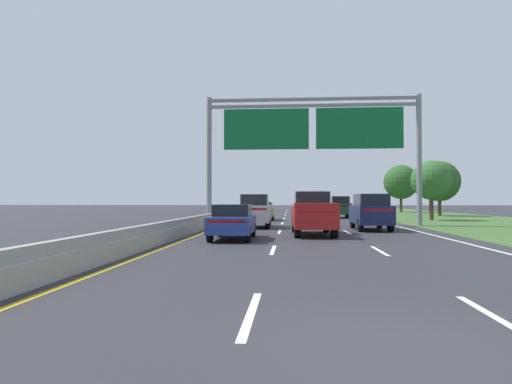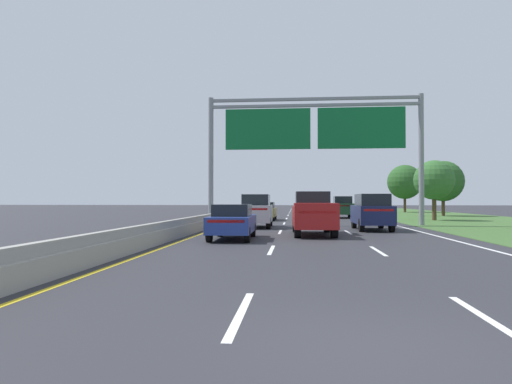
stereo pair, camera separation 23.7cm
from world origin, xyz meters
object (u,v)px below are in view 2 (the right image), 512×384
Objects in this scene: overhead_sign_gantry at (314,133)px; roadside_tree_far at (443,181)px; car_blue_left_lane_sedan at (233,221)px; car_navy_right_lane_suv at (372,211)px; roadside_tree_mid at (434,180)px; car_silver_left_lane_suv at (257,210)px; car_darkgreen_right_lane_suv at (342,207)px; roadside_tree_distant at (405,182)px; car_gold_left_lane_sedan at (265,211)px; pickup_truck_red at (313,214)px.

overhead_sign_gantry reaches higher than roadside_tree_far.
car_blue_left_lane_sedan is 0.94× the size of car_navy_right_lane_suv.
overhead_sign_gantry is 13.67m from roadside_tree_mid.
car_darkgreen_right_lane_suv is (7.06, 16.02, 0.00)m from car_silver_left_lane_suv.
overhead_sign_gantry is 7.91m from car_navy_right_lane_suv.
roadside_tree_mid is (10.57, 8.14, -2.98)m from overhead_sign_gantry.
car_navy_right_lane_suv is 0.78× the size of roadside_tree_far.
car_silver_left_lane_suv is at bearing 157.52° from car_darkgreen_right_lane_suv.
roadside_tree_mid is 0.77× the size of roadside_tree_distant.
car_blue_left_lane_sedan is 19.07m from car_gold_left_lane_sedan.
pickup_truck_red is 0.81× the size of roadside_tree_distant.
roadside_tree_mid is at bearing -122.69° from car_darkgreen_right_lane_suv.
roadside_tree_distant is (10.98, 38.77, 3.20)m from car_navy_right_lane_suv.
car_blue_left_lane_sedan is (-4.12, -11.73, -5.63)m from overhead_sign_gantry.
car_darkgreen_right_lane_suv is 13.24m from roadside_tree_far.
overhead_sign_gantry is 3.40× the size of car_blue_left_lane_sedan.
car_blue_left_lane_sedan is 0.85× the size of roadside_tree_mid.
car_darkgreen_right_lane_suv is 0.70× the size of roadside_tree_distant.
overhead_sign_gantry is at bearing 32.69° from car_navy_right_lane_suv.
roadside_tree_far reaches higher than car_silver_left_lane_suv.
car_gold_left_lane_sedan is at bearing -0.08° from car_silver_left_lane_suv.
pickup_truck_red is 16.57m from car_gold_left_lane_sedan.
car_silver_left_lane_suv is 7.21m from car_navy_right_lane_suv.
car_silver_left_lane_suv is 0.79× the size of roadside_tree_far.
car_darkgreen_right_lane_suv is at bearing -0.39° from car_navy_right_lane_suv.
roadside_tree_distant is at bearing 92.42° from roadside_tree_far.
overhead_sign_gantry is at bearing 167.25° from car_darkgreen_right_lane_suv.
car_silver_left_lane_suv is at bearing -115.95° from roadside_tree_distant.
roadside_tree_mid reaches higher than car_silver_left_lane_suv.
overhead_sign_gantry is at bearing -20.15° from car_blue_left_lane_sedan.
car_silver_left_lane_suv and car_navy_right_lane_suv have the same top height.
overhead_sign_gantry is at bearing -127.72° from roadside_tree_far.
overhead_sign_gantry is 2.91× the size of roadside_tree_mid.
roadside_tree_distant is at bearing -26.83° from car_silver_left_lane_suv.
car_navy_right_lane_suv is 0.70× the size of roadside_tree_distant.
car_blue_left_lane_sedan is 49.23m from roadside_tree_distant.
overhead_sign_gantry is 2.24× the size of roadside_tree_distant.
roadside_tree_distant reaches higher than car_gold_left_lane_sedan.
car_blue_left_lane_sedan is 1.00× the size of car_gold_left_lane_sedan.
overhead_sign_gantry is 14.49m from car_darkgreen_right_lane_suv.
roadside_tree_mid is (7.42, 13.05, 2.37)m from car_navy_right_lane_suv.
car_darkgreen_right_lane_suv is at bearing 146.00° from roadside_tree_mid.
pickup_truck_red is 4.71m from car_blue_left_lane_sedan.
car_navy_right_lane_suv is 40.42m from roadside_tree_distant.
pickup_truck_red is at bearing 171.77° from car_darkgreen_right_lane_suv.
car_silver_left_lane_suv reaches higher than car_blue_left_lane_sedan.
car_silver_left_lane_suv is 1.01× the size of car_navy_right_lane_suv.
overhead_sign_gantry is 24.26m from roadside_tree_far.
overhead_sign_gantry is 2.76× the size of pickup_truck_red.
car_navy_right_lane_suv is 26.78m from roadside_tree_far.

